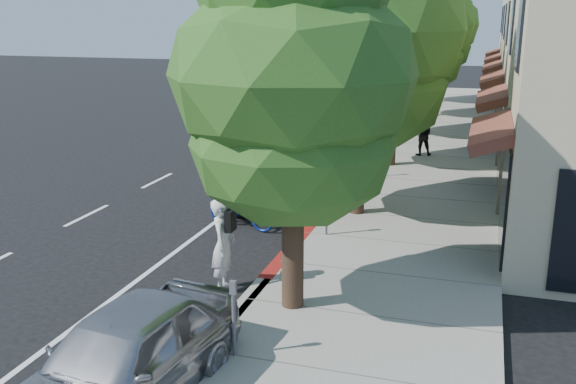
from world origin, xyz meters
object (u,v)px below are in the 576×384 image
at_px(near_car_a, 123,359).
at_px(street_tree_3, 415,27).
at_px(silver_suv, 287,164).
at_px(pedestrian, 422,135).
at_px(street_tree_1, 362,34).
at_px(street_tree_2, 395,40).
at_px(street_tree_4, 428,31).
at_px(bicycle, 241,209).
at_px(white_pickup, 362,104).
at_px(cyclist, 223,245).
at_px(dark_sedan, 330,126).
at_px(street_tree_5, 438,27).
at_px(street_tree_0, 293,81).
at_px(dark_suv_far, 387,96).

bearing_deg(near_car_a, street_tree_3, 93.63).
height_order(silver_suv, pedestrian, silver_suv).
distance_m(street_tree_1, street_tree_2, 6.01).
relative_size(street_tree_4, bicycle, 3.73).
distance_m(silver_suv, near_car_a, 11.37).
bearing_deg(white_pickup, street_tree_4, 21.25).
distance_m(street_tree_2, cyclist, 12.06).
distance_m(near_car_a, pedestrian, 17.60).
bearing_deg(white_pickup, street_tree_3, -54.83).
distance_m(street_tree_2, street_tree_4, 12.00).
height_order(street_tree_1, dark_sedan, street_tree_1).
bearing_deg(white_pickup, dark_sedan, -86.04).
xyz_separation_m(street_tree_4, dark_sedan, (-3.02, -8.61, -3.69)).
xyz_separation_m(street_tree_3, pedestrian, (0.92, -4.06, -3.86)).
bearing_deg(silver_suv, pedestrian, 56.26).
xyz_separation_m(street_tree_1, street_tree_5, (-0.00, 24.00, -0.22)).
bearing_deg(silver_suv, street_tree_0, -76.20).
bearing_deg(silver_suv, dark_suv_far, 84.85).
height_order(street_tree_1, street_tree_2, street_tree_1).
bearing_deg(street_tree_0, silver_suv, 108.08).
xyz_separation_m(cyclist, dark_sedan, (-1.42, 14.81, -0.12)).
relative_size(street_tree_5, cyclist, 4.01).
bearing_deg(street_tree_1, near_car_a, -98.38).
relative_size(street_tree_0, dark_suv_far, 1.39).
xyz_separation_m(street_tree_1, dark_sedan, (-3.02, 9.39, -4.01)).
relative_size(street_tree_2, dark_sedan, 1.45).
xyz_separation_m(bicycle, near_car_a, (1.26, -7.77, 0.22)).
bearing_deg(cyclist, street_tree_4, -13.62).
xyz_separation_m(street_tree_3, street_tree_4, (0.00, 6.00, -0.28)).
xyz_separation_m(white_pickup, dark_suv_far, (0.83, 2.95, 0.11)).
height_order(silver_suv, dark_suv_far, silver_suv).
xyz_separation_m(street_tree_3, dark_sedan, (-3.02, -2.61, -3.97)).
xyz_separation_m(street_tree_1, street_tree_2, (0.00, 6.00, -0.37)).
distance_m(cyclist, dark_sedan, 14.88).
bearing_deg(bicycle, street_tree_5, 7.18).
relative_size(dark_sedan, pedestrian, 3.20).
bearing_deg(white_pickup, cyclist, -82.80).
height_order(bicycle, silver_suv, silver_suv).
height_order(street_tree_5, near_car_a, street_tree_5).
bearing_deg(pedestrian, white_pickup, -74.15).
bearing_deg(near_car_a, street_tree_2, 92.20).
bearing_deg(dark_suv_far, street_tree_2, -84.70).
relative_size(silver_suv, near_car_a, 1.53).
distance_m(street_tree_5, white_pickup, 8.58).
distance_m(street_tree_3, dark_suv_far, 9.16).
bearing_deg(street_tree_1, street_tree_4, 90.00).
bearing_deg(silver_suv, street_tree_1, -39.66).
height_order(street_tree_0, street_tree_2, street_tree_2).
height_order(street_tree_5, pedestrian, street_tree_5).
distance_m(street_tree_5, dark_suv_far, 5.98).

